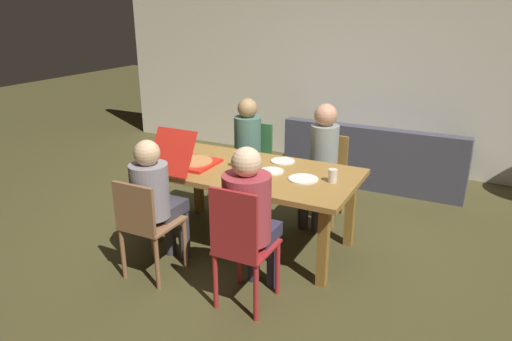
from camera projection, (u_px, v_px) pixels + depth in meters
ground_plane at (251, 242)px, 4.46m from camera, size 20.00×20.00×0.00m
back_wall at (346, 60)px, 6.34m from camera, size 7.09×0.12×2.83m
dining_table at (251, 178)px, 4.24m from camera, size 1.90×1.00×0.73m
chair_0 at (325, 172)px, 4.91m from camera, size 0.41×0.41×0.85m
person_0 at (322, 154)px, 4.70m from camera, size 0.29×0.53×1.21m
chair_1 at (241, 243)px, 3.33m from camera, size 0.38×0.42×0.97m
person_1 at (250, 212)px, 3.39m from camera, size 0.35×0.50×1.22m
chair_2 at (251, 159)px, 5.27m from camera, size 0.43×0.40×0.89m
person_2 at (245, 144)px, 5.08m from camera, size 0.29×0.49×1.19m
chair_3 at (145, 223)px, 3.73m from camera, size 0.40×0.43×0.86m
person_3 at (156, 195)px, 3.80m from camera, size 0.31×0.51×1.15m
pizza_box_0 at (189, 161)px, 4.29m from camera, size 0.41×0.61×0.39m
plate_0 at (272, 171)px, 4.16m from camera, size 0.22×0.22×0.01m
plate_1 at (303, 179)px, 3.98m from camera, size 0.25×0.25×0.01m
plate_2 at (283, 161)px, 4.43m from camera, size 0.23×0.23×0.01m
drinking_glass_0 at (238, 160)px, 4.25m from camera, size 0.08×0.08×0.15m
drinking_glass_1 at (333, 176)px, 3.91m from camera, size 0.08×0.08×0.11m
couch at (375, 161)px, 5.88m from camera, size 2.17×0.79×0.77m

